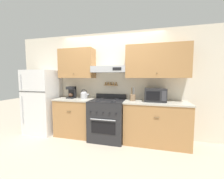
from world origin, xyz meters
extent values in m
plane|color=#B2A38E|center=(0.00, 0.00, 0.00)|extent=(16.00, 16.00, 0.00)
cube|color=beige|center=(0.00, 0.65, 1.27)|extent=(5.20, 0.08, 2.55)
cube|color=#AD7A47|center=(-0.85, 0.44, 1.79)|extent=(0.90, 0.33, 0.72)
sphere|color=brown|center=(-0.85, 0.27, 1.53)|extent=(0.02, 0.02, 0.02)
cube|color=#AD7A47|center=(1.07, 0.44, 1.79)|extent=(1.34, 0.33, 0.72)
sphere|color=brown|center=(1.07, 0.27, 1.53)|extent=(0.02, 0.02, 0.02)
cube|color=#ADAFB5|center=(0.00, 0.42, 1.63)|extent=(0.82, 0.37, 0.15)
cube|color=black|center=(0.23, 0.23, 1.63)|extent=(0.20, 0.01, 0.06)
cube|color=#AD7A47|center=(0.00, 0.57, 1.25)|extent=(0.34, 0.07, 0.02)
cylinder|color=olive|center=(-0.14, 0.57, 1.29)|extent=(0.03, 0.03, 0.06)
cylinder|color=olive|center=(-0.07, 0.57, 1.29)|extent=(0.03, 0.03, 0.06)
cylinder|color=olive|center=(0.00, 0.57, 1.29)|extent=(0.03, 0.03, 0.06)
cylinder|color=olive|center=(0.07, 0.57, 1.29)|extent=(0.03, 0.03, 0.06)
cylinder|color=olive|center=(0.14, 0.57, 1.29)|extent=(0.03, 0.03, 0.06)
cube|color=#AD7A47|center=(-0.85, 0.31, 0.44)|extent=(0.90, 0.59, 0.89)
cube|color=#B7B2A3|center=(-0.85, 0.31, 0.90)|extent=(0.92, 0.61, 0.03)
cylinder|color=brown|center=(-0.85, 0.01, 0.66)|extent=(0.10, 0.01, 0.01)
cube|color=#AD7A47|center=(1.07, 0.31, 0.44)|extent=(1.34, 0.59, 0.89)
cube|color=#B7B2A3|center=(1.07, 0.31, 0.90)|extent=(1.36, 0.61, 0.03)
cylinder|color=brown|center=(1.07, 0.01, 0.66)|extent=(0.10, 0.01, 0.01)
cube|color=#232326|center=(0.00, 0.27, 0.45)|extent=(0.78, 0.66, 0.91)
cube|color=black|center=(0.00, -0.07, 0.38)|extent=(0.53, 0.01, 0.25)
cylinder|color=#ADAFB5|center=(0.00, -0.09, 0.56)|extent=(0.55, 0.02, 0.02)
cube|color=black|center=(0.00, 0.27, 0.91)|extent=(0.78, 0.66, 0.01)
cylinder|color=#232326|center=(-0.19, 0.11, 0.93)|extent=(0.11, 0.11, 0.02)
cylinder|color=#232326|center=(0.19, 0.11, 0.93)|extent=(0.11, 0.11, 0.02)
cylinder|color=#232326|center=(-0.19, 0.43, 0.93)|extent=(0.11, 0.11, 0.02)
cylinder|color=#232326|center=(0.19, 0.43, 0.93)|extent=(0.11, 0.11, 0.02)
cylinder|color=black|center=(-0.28, -0.08, 0.71)|extent=(0.03, 0.02, 0.03)
cylinder|color=black|center=(-0.14, -0.08, 0.71)|extent=(0.03, 0.02, 0.03)
cylinder|color=black|center=(0.00, -0.08, 0.71)|extent=(0.03, 0.02, 0.03)
cylinder|color=black|center=(0.14, -0.08, 0.71)|extent=(0.03, 0.02, 0.03)
cylinder|color=black|center=(0.28, -0.08, 0.71)|extent=(0.03, 0.02, 0.03)
cube|color=#232326|center=(0.00, 0.58, 0.97)|extent=(0.78, 0.04, 0.11)
cube|color=white|center=(-1.78, 0.26, 0.81)|extent=(0.76, 0.67, 1.63)
cube|color=black|center=(-1.78, -0.08, 1.11)|extent=(0.76, 0.01, 0.01)
cylinder|color=#ADAFB5|center=(-2.06, -0.09, 1.33)|extent=(0.02, 0.02, 0.36)
cylinder|color=#ADAFB5|center=(-2.06, -0.09, 0.65)|extent=(0.02, 0.02, 0.68)
cylinder|color=#B7B7BC|center=(-0.63, 0.34, 0.99)|extent=(0.17, 0.17, 0.14)
ellipsoid|color=#B7B7BC|center=(-0.63, 0.34, 1.06)|extent=(0.15, 0.15, 0.08)
sphere|color=black|center=(-0.63, 0.34, 1.11)|extent=(0.02, 0.02, 0.02)
cylinder|color=#B7B7BC|center=(-0.55, 0.34, 1.01)|extent=(0.10, 0.04, 0.09)
torus|color=black|center=(-0.63, 0.34, 1.08)|extent=(0.15, 0.01, 0.15)
cube|color=black|center=(-0.98, 0.34, 0.93)|extent=(0.18, 0.21, 0.03)
cube|color=black|center=(-0.98, 0.41, 1.07)|extent=(0.18, 0.08, 0.30)
cube|color=black|center=(-0.98, 0.33, 1.18)|extent=(0.18, 0.17, 0.07)
ellipsoid|color=#4C3323|center=(-0.98, 0.32, 1.00)|extent=(0.12, 0.12, 0.11)
cube|color=#232326|center=(1.06, 0.36, 1.06)|extent=(0.45, 0.37, 0.29)
cube|color=black|center=(1.00, 0.17, 1.06)|extent=(0.27, 0.01, 0.18)
cube|color=#38383D|center=(1.22, 0.17, 1.06)|extent=(0.09, 0.01, 0.21)
cylinder|color=#8E7051|center=(0.57, 0.34, 0.99)|extent=(0.13, 0.13, 0.14)
cylinder|color=olive|center=(0.55, 0.33, 1.13)|extent=(0.01, 0.05, 0.16)
cylinder|color=#28282B|center=(0.58, 0.35, 1.13)|extent=(0.01, 0.04, 0.16)
cylinder|color=#B2B2B7|center=(0.60, 0.35, 1.13)|extent=(0.01, 0.03, 0.16)
camera|label=1|loc=(0.87, -2.75, 1.43)|focal=22.00mm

